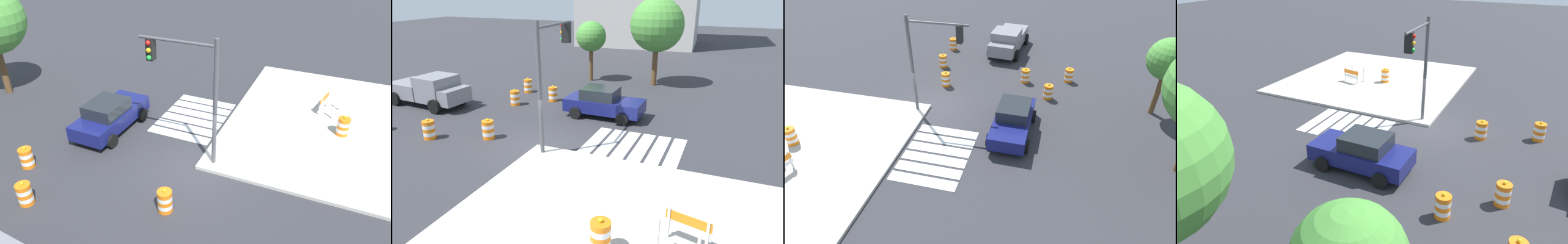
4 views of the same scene
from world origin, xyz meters
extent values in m
plane|color=#2D2D33|center=(0.00, 0.00, 0.00)|extent=(120.00, 120.00, 0.00)
cube|color=silver|center=(2.12, 1.80, 0.01)|extent=(0.60, 3.20, 0.02)
cube|color=silver|center=(2.88, 1.80, 0.01)|extent=(0.60, 3.20, 0.02)
cube|color=silver|center=(3.62, 1.80, 0.01)|extent=(0.60, 3.20, 0.02)
cube|color=silver|center=(4.38, 1.80, 0.01)|extent=(0.60, 3.20, 0.02)
cube|color=silver|center=(5.12, 1.80, 0.01)|extent=(0.60, 3.20, 0.02)
cube|color=silver|center=(5.88, 1.80, 0.01)|extent=(0.60, 3.20, 0.02)
cube|color=navy|center=(1.36, 5.11, 0.68)|extent=(4.32, 1.90, 0.70)
cube|color=#1E2328|center=(1.11, 5.11, 1.33)|extent=(1.92, 1.63, 0.60)
cylinder|color=black|center=(2.72, 6.04, 0.33)|extent=(0.66, 0.25, 0.66)
cylinder|color=black|center=(2.70, 4.14, 0.33)|extent=(0.66, 0.25, 0.66)
cylinder|color=black|center=(0.02, 6.08, 0.33)|extent=(0.66, 0.25, 0.66)
cylinder|color=black|center=(0.00, 4.18, 0.33)|extent=(0.66, 0.25, 0.66)
cube|color=slate|center=(-10.58, 3.16, 0.87)|extent=(2.66, 2.21, 0.90)
cube|color=slate|center=(-8.49, 2.98, 1.17)|extent=(2.06, 2.16, 1.50)
cube|color=slate|center=(-7.40, 2.89, 0.87)|extent=(1.56, 2.01, 0.90)
cylinder|color=black|center=(-7.61, 3.93, 0.42)|extent=(0.86, 0.37, 0.84)
cylinder|color=black|center=(-7.78, 1.90, 0.42)|extent=(0.86, 0.37, 0.84)
cylinder|color=black|center=(-11.00, 4.22, 0.42)|extent=(0.86, 0.37, 0.84)
cylinder|color=black|center=(-11.17, 2.19, 0.42)|extent=(0.86, 0.37, 0.84)
cylinder|color=orange|center=(-4.43, 5.03, 0.09)|extent=(0.56, 0.56, 0.18)
cylinder|color=white|center=(-4.43, 5.03, 0.27)|extent=(0.56, 0.56, 0.18)
cylinder|color=orange|center=(-4.43, 5.03, 0.45)|extent=(0.56, 0.56, 0.18)
cylinder|color=white|center=(-4.43, 5.03, 0.63)|extent=(0.56, 0.56, 0.18)
cylinder|color=orange|center=(-4.43, 5.03, 0.81)|extent=(0.56, 0.56, 0.18)
sphere|color=yellow|center=(-4.43, 5.03, 0.96)|extent=(0.12, 0.12, 0.12)
cylinder|color=orange|center=(-5.21, 7.84, 0.09)|extent=(0.56, 0.56, 0.18)
cylinder|color=white|center=(-5.21, 7.84, 0.27)|extent=(0.56, 0.56, 0.18)
cylinder|color=orange|center=(-5.21, 7.84, 0.45)|extent=(0.56, 0.56, 0.18)
cylinder|color=white|center=(-5.21, 7.84, 0.63)|extent=(0.56, 0.56, 0.18)
cylinder|color=orange|center=(-5.21, 7.84, 0.81)|extent=(0.56, 0.56, 0.18)
sphere|color=yellow|center=(-5.21, 7.84, 0.96)|extent=(0.12, 0.12, 0.12)
cylinder|color=orange|center=(-2.69, 0.04, 0.09)|extent=(0.56, 0.56, 0.18)
cylinder|color=white|center=(-2.69, 0.04, 0.27)|extent=(0.56, 0.56, 0.18)
cylinder|color=orange|center=(-2.69, 0.04, 0.45)|extent=(0.56, 0.56, 0.18)
cylinder|color=white|center=(-2.69, 0.04, 0.63)|extent=(0.56, 0.56, 0.18)
cylinder|color=orange|center=(-2.69, 0.04, 0.81)|extent=(0.56, 0.56, 0.18)
sphere|color=yellow|center=(-2.69, 0.04, 0.96)|extent=(0.12, 0.12, 0.12)
cylinder|color=orange|center=(-5.29, -1.04, 0.09)|extent=(0.56, 0.56, 0.18)
cylinder|color=white|center=(-5.29, -1.04, 0.27)|extent=(0.56, 0.56, 0.18)
cylinder|color=orange|center=(-5.29, -1.04, 0.45)|extent=(0.56, 0.56, 0.18)
cylinder|color=white|center=(-5.29, -1.04, 0.63)|extent=(0.56, 0.56, 0.18)
cylinder|color=orange|center=(-5.29, -1.04, 0.81)|extent=(0.56, 0.56, 0.18)
sphere|color=yellow|center=(-5.29, -1.04, 0.96)|extent=(0.12, 0.12, 0.12)
cylinder|color=orange|center=(-2.67, 6.67, 0.09)|extent=(0.56, 0.56, 0.18)
cylinder|color=white|center=(-2.67, 6.67, 0.27)|extent=(0.56, 0.56, 0.18)
cylinder|color=orange|center=(-2.67, 6.67, 0.45)|extent=(0.56, 0.56, 0.18)
cylinder|color=white|center=(-2.67, 6.67, 0.63)|extent=(0.56, 0.56, 0.18)
cylinder|color=orange|center=(-2.67, 6.67, 0.81)|extent=(0.56, 0.56, 0.18)
sphere|color=yellow|center=(-2.67, 6.67, 0.96)|extent=(0.12, 0.12, 0.12)
cylinder|color=white|center=(5.08, -5.48, 0.42)|extent=(0.56, 0.56, 0.18)
cylinder|color=orange|center=(5.08, -5.48, 0.60)|extent=(0.56, 0.56, 0.18)
cylinder|color=white|center=(5.08, -5.48, 0.78)|extent=(0.56, 0.56, 0.18)
cylinder|color=orange|center=(5.08, -5.48, 0.96)|extent=(0.56, 0.56, 0.18)
sphere|color=yellow|center=(5.08, -5.48, 1.11)|extent=(0.12, 0.12, 0.12)
cube|color=silver|center=(6.65, -4.23, 0.65)|extent=(0.08, 0.08, 1.00)
cube|color=silver|center=(6.48, -4.92, 0.65)|extent=(0.08, 0.08, 1.00)
cube|color=silver|center=(7.72, -4.49, 0.65)|extent=(0.08, 0.08, 1.00)
cube|color=orange|center=(7.19, -4.34, 0.90)|extent=(1.27, 0.34, 0.28)
cube|color=white|center=(7.19, -4.34, 0.60)|extent=(1.27, 0.34, 0.20)
cylinder|color=#4C4C51|center=(0.60, -0.60, 2.90)|extent=(0.18, 0.18, 5.50)
cylinder|color=#4C4C51|center=(0.56, 1.00, 5.35)|extent=(0.20, 3.20, 0.12)
cube|color=black|center=(0.53, 2.12, 4.90)|extent=(0.37, 0.29, 0.90)
sphere|color=red|center=(0.34, 2.11, 5.20)|extent=(0.20, 0.20, 0.20)
sphere|color=#F2A514|center=(0.34, 2.11, 4.90)|extent=(0.20, 0.20, 0.20)
sphere|color=green|center=(0.34, 2.11, 4.60)|extent=(0.20, 0.20, 0.20)
cylinder|color=brown|center=(2.36, 13.08, 1.51)|extent=(0.39, 0.39, 3.03)
sphere|color=#478C38|center=(2.36, 13.08, 4.35)|extent=(3.78, 3.78, 3.78)
cylinder|color=brown|center=(-2.46, 12.63, 1.30)|extent=(0.29, 0.29, 2.59)
sphere|color=#478C38|center=(-2.46, 12.63, 3.38)|extent=(2.25, 2.25, 2.25)
camera|label=1|loc=(-11.63, -5.04, 9.99)|focal=34.44mm
camera|label=2|loc=(7.79, -12.97, 6.82)|focal=33.28mm
camera|label=3|loc=(15.50, 6.84, 10.83)|focal=30.52mm
camera|label=4|loc=(-4.91, 16.65, 8.32)|focal=32.81mm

